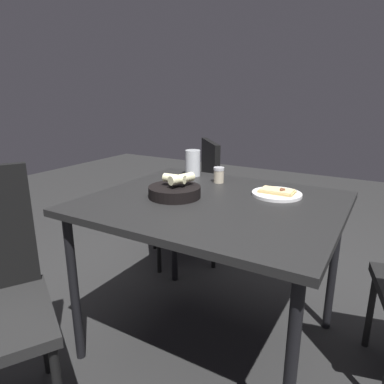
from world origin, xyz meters
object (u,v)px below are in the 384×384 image
Objects in this scene: pizza_plate at (277,193)px; pepper_shaker at (219,176)px; dining_table at (213,214)px; beer_glass at (193,165)px; bread_basket at (175,190)px; chair_near at (193,192)px.

pizza_plate is 0.34m from pepper_shaker.
dining_table is 0.48m from beer_glass.
pizza_plate reaches higher than dining_table.
chair_near is (0.37, -0.79, -0.26)m from bread_basket.
pizza_plate is at bearing 166.66° from pepper_shaker.
chair_near reaches higher than dining_table.
beer_glass reaches higher than pizza_plate.
pepper_shaker is (0.11, -0.28, 0.10)m from dining_table.
bread_basket reaches higher than pizza_plate.
bread_basket is 1.61× the size of beer_glass.
dining_table is 0.93m from chair_near.
pizza_plate is 0.46m from bread_basket.
bread_basket is 0.27× the size of chair_near.
chair_near is at bearing -47.49° from pepper_shaker.
dining_table is 4.76× the size of pizza_plate.
pepper_shaker is at bearing -68.28° from dining_table.
pepper_shaker is 0.68m from chair_near.
chair_near is (0.54, -0.75, -0.16)m from dining_table.
bread_basket is at bearing 15.71° from dining_table.
chair_near is at bearing -54.27° from dining_table.
pizza_plate is 0.55m from beer_glass.
pizza_plate is 2.76× the size of pepper_shaker.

